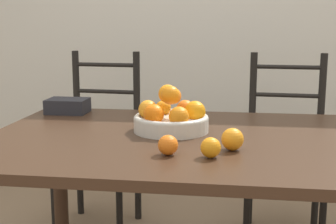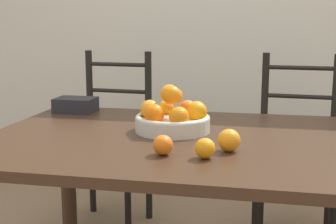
{
  "view_description": "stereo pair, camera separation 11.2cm",
  "coord_description": "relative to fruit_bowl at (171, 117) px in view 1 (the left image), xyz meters",
  "views": [
    {
      "loc": [
        0.14,
        -1.7,
        1.19
      ],
      "look_at": [
        -0.1,
        -0.01,
        0.87
      ],
      "focal_mm": 50.0,
      "sensor_mm": 36.0,
      "label": 1
    },
    {
      "loc": [
        0.25,
        -1.68,
        1.19
      ],
      "look_at": [
        -0.1,
        -0.01,
        0.87
      ],
      "focal_mm": 50.0,
      "sensor_mm": 36.0,
      "label": 2
    }
  ],
  "objects": [
    {
      "name": "orange_loose_1",
      "position": [
        0.17,
        -0.34,
        -0.02
      ],
      "size": [
        0.07,
        0.07,
        0.07
      ],
      "color": "orange",
      "rests_on": "dining_table"
    },
    {
      "name": "book_stack",
      "position": [
        -0.54,
        0.31,
        -0.02
      ],
      "size": [
        0.19,
        0.14,
        0.07
      ],
      "color": "#232328",
      "rests_on": "dining_table"
    },
    {
      "name": "wall_back",
      "position": [
        0.1,
        1.51,
        0.47
      ],
      "size": [
        8.0,
        0.06,
        2.6
      ],
      "color": "beige",
      "rests_on": "ground_plane"
    },
    {
      "name": "dining_table",
      "position": [
        0.1,
        -0.08,
        -0.15
      ],
      "size": [
        1.58,
        1.03,
        0.77
      ],
      "color": "#382316",
      "rests_on": "ground_plane"
    },
    {
      "name": "orange_loose_2",
      "position": [
        0.03,
        -0.33,
        -0.02
      ],
      "size": [
        0.07,
        0.07,
        0.07
      ],
      "color": "orange",
      "rests_on": "dining_table"
    },
    {
      "name": "orange_loose_0",
      "position": [
        0.24,
        -0.25,
        -0.02
      ],
      "size": [
        0.08,
        0.08,
        0.08
      ],
      "color": "orange",
      "rests_on": "dining_table"
    },
    {
      "name": "chair_left",
      "position": [
        -0.53,
        0.78,
        -0.35
      ],
      "size": [
        0.45,
        0.43,
        1.03
      ],
      "rotation": [
        0.0,
        0.0,
        -0.08
      ],
      "color": "black",
      "rests_on": "ground_plane"
    },
    {
      "name": "fruit_bowl",
      "position": [
        0.0,
        0.0,
        0.0
      ],
      "size": [
        0.29,
        0.29,
        0.18
      ],
      "color": "beige",
      "rests_on": "dining_table"
    },
    {
      "name": "chair_right",
      "position": [
        0.53,
        0.78,
        -0.35
      ],
      "size": [
        0.45,
        0.43,
        1.03
      ],
      "rotation": [
        0.0,
        0.0,
        -0.07
      ],
      "color": "black",
      "rests_on": "ground_plane"
    }
  ]
}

